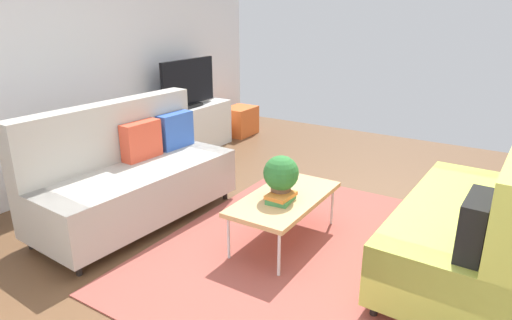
{
  "coord_description": "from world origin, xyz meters",
  "views": [
    {
      "loc": [
        -3.0,
        -1.49,
        1.93
      ],
      "look_at": [
        0.12,
        0.47,
        0.65
      ],
      "focal_mm": 30.99,
      "sensor_mm": 36.0,
      "label": 1
    }
  ],
  "objects_px": {
    "storage_trunk": "(240,121)",
    "vase_1": "(163,106)",
    "couch_beige": "(132,175)",
    "vase_0": "(155,108)",
    "tv_console": "(189,129)",
    "bottle_0": "(177,103)",
    "coffee_table": "(285,199)",
    "table_book_0": "(281,199)",
    "tv": "(188,84)",
    "couch_green": "(474,222)",
    "potted_plant": "(281,175)"
  },
  "relations": [
    {
      "from": "tv",
      "to": "bottle_0",
      "type": "height_order",
      "value": "tv"
    },
    {
      "from": "coffee_table",
      "to": "table_book_0",
      "type": "height_order",
      "value": "table_book_0"
    },
    {
      "from": "coffee_table",
      "to": "table_book_0",
      "type": "bearing_deg",
      "value": -168.89
    },
    {
      "from": "couch_beige",
      "to": "tv_console",
      "type": "xyz_separation_m",
      "value": [
        1.9,
        0.92,
        -0.13
      ]
    },
    {
      "from": "couch_green",
      "to": "vase_1",
      "type": "relative_size",
      "value": 11.08
    },
    {
      "from": "couch_beige",
      "to": "vase_0",
      "type": "height_order",
      "value": "couch_beige"
    },
    {
      "from": "vase_0",
      "to": "coffee_table",
      "type": "bearing_deg",
      "value": -111.43
    },
    {
      "from": "storage_trunk",
      "to": "couch_beige",
      "type": "bearing_deg",
      "value": -164.72
    },
    {
      "from": "coffee_table",
      "to": "potted_plant",
      "type": "height_order",
      "value": "potted_plant"
    },
    {
      "from": "coffee_table",
      "to": "storage_trunk",
      "type": "relative_size",
      "value": 2.12
    },
    {
      "from": "tv_console",
      "to": "bottle_0",
      "type": "xyz_separation_m",
      "value": [
        -0.26,
        -0.04,
        0.42
      ]
    },
    {
      "from": "tv",
      "to": "vase_0",
      "type": "relative_size",
      "value": 6.23
    },
    {
      "from": "vase_1",
      "to": "bottle_0",
      "type": "distance_m",
      "value": 0.2
    },
    {
      "from": "tv",
      "to": "vase_0",
      "type": "height_order",
      "value": "tv"
    },
    {
      "from": "table_book_0",
      "to": "bottle_0",
      "type": "relative_size",
      "value": 1.22
    },
    {
      "from": "storage_trunk",
      "to": "potted_plant",
      "type": "bearing_deg",
      "value": -140.16
    },
    {
      "from": "couch_green",
      "to": "tv",
      "type": "distance_m",
      "value": 3.97
    },
    {
      "from": "table_book_0",
      "to": "tv",
      "type": "bearing_deg",
      "value": 55.23
    },
    {
      "from": "tv_console",
      "to": "vase_0",
      "type": "height_order",
      "value": "vase_0"
    },
    {
      "from": "vase_1",
      "to": "coffee_table",
      "type": "bearing_deg",
      "value": -114.44
    },
    {
      "from": "couch_green",
      "to": "vase_0",
      "type": "height_order",
      "value": "couch_green"
    },
    {
      "from": "tv_console",
      "to": "tv",
      "type": "relative_size",
      "value": 1.4
    },
    {
      "from": "storage_trunk",
      "to": "potted_plant",
      "type": "height_order",
      "value": "potted_plant"
    },
    {
      "from": "storage_trunk",
      "to": "vase_1",
      "type": "relative_size",
      "value": 2.99
    },
    {
      "from": "vase_0",
      "to": "storage_trunk",
      "type": "bearing_deg",
      "value": -5.1
    },
    {
      "from": "table_book_0",
      "to": "storage_trunk",
      "type": "bearing_deg",
      "value": 39.67
    },
    {
      "from": "tv_console",
      "to": "potted_plant",
      "type": "bearing_deg",
      "value": -123.96
    },
    {
      "from": "coffee_table",
      "to": "tv",
      "type": "height_order",
      "value": "tv"
    },
    {
      "from": "coffee_table",
      "to": "table_book_0",
      "type": "distance_m",
      "value": 0.12
    },
    {
      "from": "vase_1",
      "to": "couch_beige",
      "type": "bearing_deg",
      "value": -146.52
    },
    {
      "from": "table_book_0",
      "to": "couch_beige",
      "type": "bearing_deg",
      "value": 100.67
    },
    {
      "from": "storage_trunk",
      "to": "vase_0",
      "type": "relative_size",
      "value": 3.24
    },
    {
      "from": "couch_green",
      "to": "storage_trunk",
      "type": "height_order",
      "value": "couch_green"
    },
    {
      "from": "tv",
      "to": "vase_0",
      "type": "distance_m",
      "value": 0.63
    },
    {
      "from": "potted_plant",
      "to": "vase_0",
      "type": "bearing_deg",
      "value": 67.46
    },
    {
      "from": "potted_plant",
      "to": "vase_0",
      "type": "distance_m",
      "value": 2.57
    },
    {
      "from": "tv",
      "to": "vase_1",
      "type": "height_order",
      "value": "tv"
    },
    {
      "from": "table_book_0",
      "to": "tv_console",
      "type": "bearing_deg",
      "value": 55.46
    },
    {
      "from": "couch_beige",
      "to": "vase_0",
      "type": "distance_m",
      "value": 1.66
    },
    {
      "from": "table_book_0",
      "to": "vase_0",
      "type": "height_order",
      "value": "vase_0"
    },
    {
      "from": "potted_plant",
      "to": "coffee_table",
      "type": "bearing_deg",
      "value": -16.5
    },
    {
      "from": "tv",
      "to": "bottle_0",
      "type": "xyz_separation_m",
      "value": [
        -0.26,
        -0.02,
        -0.21
      ]
    },
    {
      "from": "coffee_table",
      "to": "vase_1",
      "type": "xyz_separation_m",
      "value": [
        1.09,
        2.39,
        0.33
      ]
    },
    {
      "from": "coffee_table",
      "to": "tv_console",
      "type": "xyz_separation_m",
      "value": [
        1.52,
        2.34,
        -0.07
      ]
    },
    {
      "from": "table_book_0",
      "to": "bottle_0",
      "type": "height_order",
      "value": "bottle_0"
    },
    {
      "from": "tv",
      "to": "storage_trunk",
      "type": "distance_m",
      "value": 1.32
    },
    {
      "from": "tv_console",
      "to": "vase_1",
      "type": "bearing_deg",
      "value": 173.4
    },
    {
      "from": "tv",
      "to": "storage_trunk",
      "type": "xyz_separation_m",
      "value": [
        1.1,
        -0.08,
        -0.73
      ]
    },
    {
      "from": "potted_plant",
      "to": "vase_0",
      "type": "height_order",
      "value": "vase_0"
    },
    {
      "from": "potted_plant",
      "to": "tv",
      "type": "bearing_deg",
      "value": 55.81
    }
  ]
}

